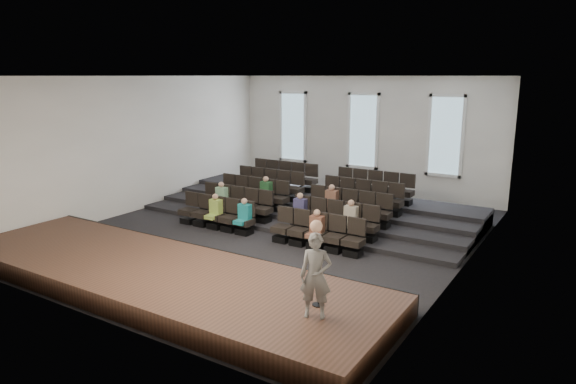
% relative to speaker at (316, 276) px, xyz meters
% --- Properties ---
extents(ground, '(14.00, 14.00, 0.00)m').
position_rel_speaker_xyz_m(ground, '(-4.53, 5.36, -1.33)').
color(ground, black).
rests_on(ground, ground).
extents(ceiling, '(12.00, 14.00, 0.02)m').
position_rel_speaker_xyz_m(ceiling, '(-4.53, 5.36, 3.68)').
color(ceiling, white).
rests_on(ceiling, ground).
extents(wall_back, '(12.00, 0.04, 5.00)m').
position_rel_speaker_xyz_m(wall_back, '(-4.53, 12.38, 1.17)').
color(wall_back, white).
rests_on(wall_back, ground).
extents(wall_front, '(12.00, 0.04, 5.00)m').
position_rel_speaker_xyz_m(wall_front, '(-4.53, -1.66, 1.17)').
color(wall_front, white).
rests_on(wall_front, ground).
extents(wall_left, '(0.04, 14.00, 5.00)m').
position_rel_speaker_xyz_m(wall_left, '(-10.55, 5.36, 1.17)').
color(wall_left, white).
rests_on(wall_left, ground).
extents(wall_right, '(0.04, 14.00, 5.00)m').
position_rel_speaker_xyz_m(wall_right, '(1.49, 5.36, 1.17)').
color(wall_right, white).
rests_on(wall_right, ground).
extents(stage, '(11.80, 3.60, 0.50)m').
position_rel_speaker_xyz_m(stage, '(-4.53, 0.26, -1.08)').
color(stage, '#462A1E').
rests_on(stage, ground).
extents(stage_lip, '(11.80, 0.06, 0.52)m').
position_rel_speaker_xyz_m(stage_lip, '(-4.53, 2.03, -1.08)').
color(stage_lip, black).
rests_on(stage_lip, ground).
extents(risers, '(11.80, 4.80, 0.60)m').
position_rel_speaker_xyz_m(risers, '(-4.53, 8.53, -1.13)').
color(risers, black).
rests_on(risers, ground).
extents(seating_rows, '(6.80, 4.70, 1.67)m').
position_rel_speaker_xyz_m(seating_rows, '(-4.53, 6.90, -0.65)').
color(seating_rows, black).
rests_on(seating_rows, ground).
extents(windows, '(8.44, 0.10, 3.24)m').
position_rel_speaker_xyz_m(windows, '(-4.53, 12.31, 1.37)').
color(windows, white).
rests_on(windows, wall_back).
extents(audience, '(5.45, 2.64, 1.10)m').
position_rel_speaker_xyz_m(audience, '(-4.53, 5.68, -0.52)').
color(audience, '#9ABA4A').
rests_on(audience, seating_rows).
extents(speaker, '(0.71, 0.59, 1.66)m').
position_rel_speaker_xyz_m(speaker, '(0.00, 0.00, 0.00)').
color(speaker, '#5F5D5A').
rests_on(speaker, stage).
extents(mic_stand, '(0.25, 0.25, 1.51)m').
position_rel_speaker_xyz_m(mic_stand, '(-0.19, 0.48, -0.38)').
color(mic_stand, black).
rests_on(mic_stand, stage).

